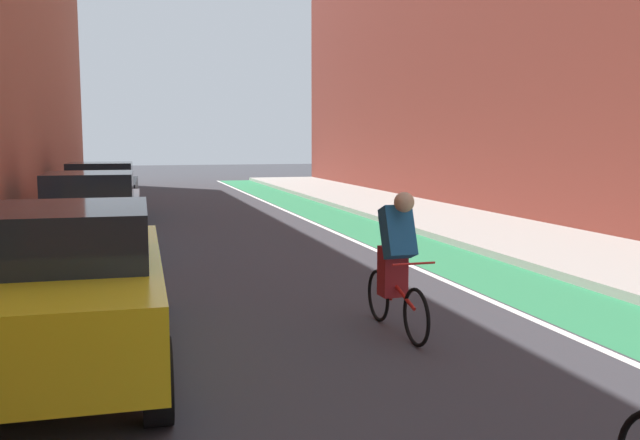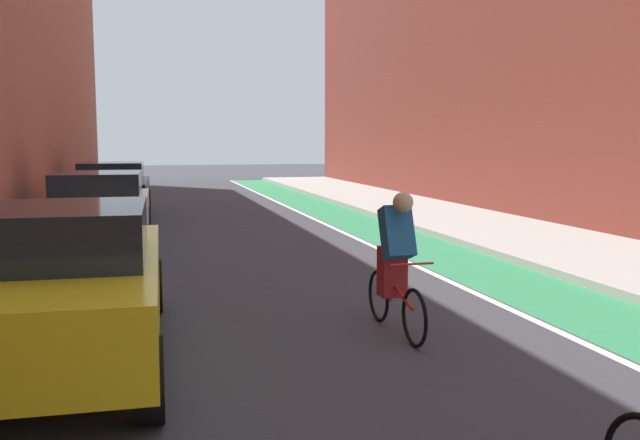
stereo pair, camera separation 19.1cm
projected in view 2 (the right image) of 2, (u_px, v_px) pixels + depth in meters
ground_plane at (261, 252)px, 13.17m from camera, size 94.19×94.19×0.00m
bike_lane_paint at (384, 233)px, 15.90m from camera, size 1.60×42.81×0.00m
lane_divider_stripe at (347, 234)px, 15.67m from camera, size 0.12×42.81×0.00m
sidewalk_right at (483, 226)px, 16.51m from camera, size 3.45×42.81×0.14m
building_facade_right at (551, 43)px, 18.62m from camera, size 2.40×38.81×9.50m
parked_sedan_yellow_cab at (57, 282)px, 6.57m from camera, size 2.05×4.60×1.53m
parked_sedan_white at (100, 210)px, 13.24m from camera, size 1.94×4.84×1.53m
parked_sedan_black at (113, 189)px, 18.92m from camera, size 2.06×4.27×1.53m
cyclist_trailing at (395, 258)px, 7.56m from camera, size 0.48×1.67×1.59m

